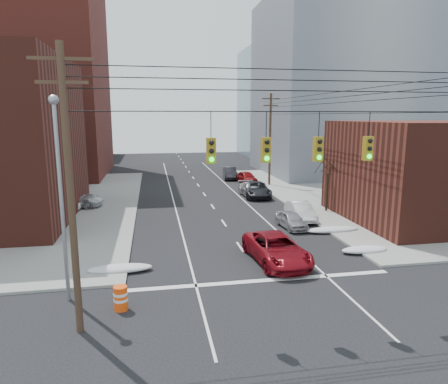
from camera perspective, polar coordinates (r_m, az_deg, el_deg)
name	(u,v)px	position (r m, az deg, el deg)	size (l,w,h in m)	color
ground	(312,352)	(15.91, 12.40, -21.47)	(160.00, 160.00, 0.00)	black
sidewalk_ne	(444,191)	(51.67, 28.90, 0.18)	(40.00, 40.00, 0.15)	gray
building_brick_tall	(10,66)	(63.46, -28.26, 15.55)	(24.00, 20.00, 30.00)	maroon
building_brick_far	(48,128)	(88.77, -23.86, 8.38)	(22.00, 18.00, 12.00)	#512118
building_office	(340,87)	(62.79, 16.25, 14.15)	(22.00, 20.00, 25.00)	gray
building_glass	(292,103)	(87.48, 9.70, 12.39)	(20.00, 18.00, 22.00)	gray
building_storefront	(447,171)	(37.04, 29.21, 2.59)	(16.00, 12.00, 8.00)	#512118
utility_pole_left	(70,188)	(15.85, -21.14, 0.47)	(2.20, 0.28, 11.00)	#473323
utility_pole_far	(270,138)	(48.46, 6.60, 7.65)	(2.20, 0.28, 11.00)	#473323
traffic_signals	(292,148)	(16.32, 9.75, 6.23)	(17.00, 0.42, 2.02)	black
street_light	(60,183)	(18.99, -22.39, 1.25)	(0.44, 0.44, 9.32)	gray
bare_tree	(327,186)	(36.18, 14.52, 0.77)	(2.09, 2.20, 4.93)	black
snow_nw	(120,268)	(22.95, -14.63, -10.53)	(3.50, 1.08, 0.42)	silver
snow_ne	(364,250)	(26.63, 19.43, -7.78)	(3.00, 1.08, 0.42)	silver
snow_east_far	(333,230)	(30.43, 15.27, -5.22)	(4.00, 1.08, 0.42)	silver
red_pickup	(277,249)	(23.67, 7.52, -8.05)	(2.67, 5.80, 1.61)	maroon
parked_car_a	(291,220)	(30.84, 9.59, -3.96)	(1.50, 3.73, 1.27)	#A1A1A6
parked_car_b	(301,211)	(33.41, 10.88, -2.69)	(1.53, 4.40, 1.45)	silver
parked_car_c	(257,189)	(42.18, 4.67, 0.36)	(2.59, 5.61, 1.56)	black
parked_car_d	(252,190)	(42.36, 3.97, 0.32)	(1.99, 4.90, 1.42)	#A1A1A6
parked_car_e	(247,177)	(50.77, 3.26, 2.12)	(1.75, 4.34, 1.48)	maroon
parked_car_f	(230,173)	(54.06, 0.83, 2.72)	(1.67, 4.79, 1.58)	black
lot_car_a	(57,204)	(38.18, -22.71, -1.55)	(1.36, 3.89, 1.28)	silver
lot_car_b	(73,199)	(39.14, -20.73, -0.98)	(2.45, 5.32, 1.48)	silver
lot_car_d	(17,198)	(41.89, -27.45, -0.73)	(1.81, 4.49, 1.53)	silver
construction_barrel	(121,298)	(18.71, -14.55, -14.42)	(0.67, 0.67, 1.09)	#F6490C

